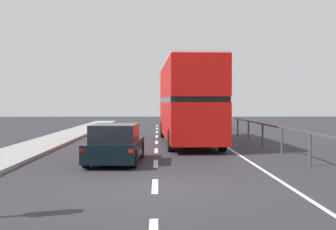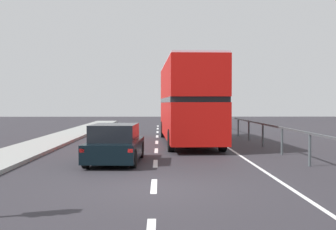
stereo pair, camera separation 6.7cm
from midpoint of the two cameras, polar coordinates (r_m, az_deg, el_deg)
ground_plane at (r=11.78m, az=-1.81°, el=-9.30°), size 73.42×120.00×0.10m
lane_paint_markings at (r=20.76m, az=4.21°, el=-4.45°), size 3.60×46.00×0.01m
bridge_side_railing at (r=21.25m, az=12.78°, el=-1.83°), size 0.10×42.00×1.16m
double_decker_bus_red at (r=24.22m, az=2.42°, el=1.88°), size 2.88×11.47×4.32m
hatchback_car_near at (r=16.53m, az=-6.72°, el=-3.67°), size 1.95×4.32×1.40m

